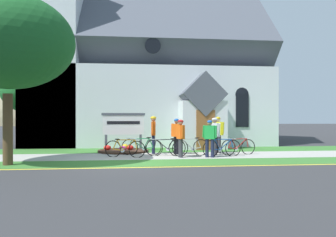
{
  "coord_description": "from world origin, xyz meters",
  "views": [
    {
      "loc": [
        0.42,
        -12.7,
        1.7
      ],
      "look_at": [
        2.24,
        3.84,
        1.66
      ],
      "focal_mm": 35.52,
      "sensor_mm": 36.0,
      "label": 1
    }
  ],
  "objects": [
    {
      "name": "verge_sapling",
      "position": [
        -3.99,
        -0.24,
        4.41
      ],
      "size": [
        4.71,
        4.71,
        6.12
      ],
      "color": "#4C3823",
      "rests_on": "ground"
    },
    {
      "name": "bicycle_blue",
      "position": [
        5.27,
        1.99,
        0.37
      ],
      "size": [
        1.72,
        0.43,
        0.79
      ],
      "color": "black",
      "rests_on": "ground"
    },
    {
      "name": "church_sign",
      "position": [
        0.01,
        4.38,
        1.31
      ],
      "size": [
        2.21,
        0.15,
        1.94
      ],
      "color": "#474C56",
      "rests_on": "ground"
    },
    {
      "name": "cyclist_in_orange_jersey",
      "position": [
        4.17,
        1.99,
        1.0
      ],
      "size": [
        0.44,
        0.74,
        1.7
      ],
      "color": "#2D2D33",
      "rests_on": "ground"
    },
    {
      "name": "bicycle_yellow",
      "position": [
        4.34,
        1.43,
        0.38
      ],
      "size": [
        1.78,
        0.31,
        0.84
      ],
      "color": "black",
      "rests_on": "ground"
    },
    {
      "name": "bicycle_white",
      "position": [
        0.13,
        1.6,
        0.38
      ],
      "size": [
        1.73,
        0.58,
        0.82
      ],
      "color": "black",
      "rests_on": "ground"
    },
    {
      "name": "grass_verge",
      "position": [
        1.62,
        -0.27,
        0.0
      ],
      "size": [
        32.0,
        1.9,
        0.01
      ],
      "primitive_type": "cube",
      "color": "#38722D",
      "rests_on": "ground"
    },
    {
      "name": "cyclist_in_blue_jersey",
      "position": [
        3.74,
        1.15,
        0.92
      ],
      "size": [
        0.55,
        0.47,
        1.59
      ],
      "color": "#191E38",
      "rests_on": "ground"
    },
    {
      "name": "roadside_conifer",
      "position": [
        8.92,
        11.96,
        4.17
      ],
      "size": [
        3.8,
        3.8,
        6.49
      ],
      "color": "#3D2D1E",
      "rests_on": "ground"
    },
    {
      "name": "bicycle_green",
      "position": [
        1.94,
        1.9,
        0.39
      ],
      "size": [
        1.76,
        0.18,
        0.81
      ],
      "color": "black",
      "rests_on": "ground"
    },
    {
      "name": "cyclist_in_green_jersey",
      "position": [
        2.49,
        2.48,
        0.97
      ],
      "size": [
        0.48,
        0.6,
        1.66
      ],
      "color": "black",
      "rests_on": "ground"
    },
    {
      "name": "church_lawn",
      "position": [
        1.62,
        4.61,
        0.0
      ],
      "size": [
        24.0,
        2.71,
        0.01
      ],
      "primitive_type": "cube",
      "color": "#38722D",
      "rests_on": "ground"
    },
    {
      "name": "bicycle_orange",
      "position": [
        0.88,
        2.36,
        0.39
      ],
      "size": [
        1.8,
        0.27,
        0.84
      ],
      "color": "black",
      "rests_on": "ground"
    },
    {
      "name": "cyclist_in_red_jersey",
      "position": [
        1.45,
        2.83,
        1.05
      ],
      "size": [
        0.3,
        0.73,
        1.77
      ],
      "color": "#191E38",
      "rests_on": "ground"
    },
    {
      "name": "bicycle_black",
      "position": [
        3.05,
        1.87,
        0.39
      ],
      "size": [
        1.71,
        0.4,
        0.83
      ],
      "color": "black",
      "rests_on": "ground"
    },
    {
      "name": "ground",
      "position": [
        0.0,
        4.0,
        0.0
      ],
      "size": [
        140.0,
        140.0,
        0.0
      ],
      "primitive_type": "plane",
      "color": "#333335"
    },
    {
      "name": "curb_paint_stripe",
      "position": [
        1.62,
        -1.36,
        0.0
      ],
      "size": [
        28.0,
        0.16,
        0.01
      ],
      "primitive_type": "cube",
      "color": "yellow",
      "rests_on": "ground"
    },
    {
      "name": "flower_bed",
      "position": [
        -0.0,
        3.85,
        0.08
      ],
      "size": [
        2.49,
        2.49,
        0.34
      ],
      "color": "#382319",
      "rests_on": "ground"
    },
    {
      "name": "cyclist_in_white_jersey",
      "position": [
        2.5,
        1.24,
        0.94
      ],
      "size": [
        0.31,
        0.72,
        1.62
      ],
      "color": "#2D2D33",
      "rests_on": "ground"
    },
    {
      "name": "church_building",
      "position": [
        1.19,
        10.81,
        4.58
      ],
      "size": [
        15.33,
        12.15,
        12.9
      ],
      "color": "silver",
      "rests_on": "ground"
    },
    {
      "name": "sidewalk_slab",
      "position": [
        1.62,
        1.97,
        0.01
      ],
      "size": [
        32.0,
        2.57,
        0.01
      ],
      "primitive_type": "cube",
      "color": "#A8A59E",
      "rests_on": "ground"
    },
    {
      "name": "yard_deciduous_tree",
      "position": [
        -5.19,
        8.41,
        3.21
      ],
      "size": [
        4.46,
        4.46,
        4.57
      ],
      "color": "#4C3823",
      "rests_on": "ground"
    },
    {
      "name": "cyclist_in_yellow_jersey",
      "position": [
        4.54,
        2.81,
        1.03
      ],
      "size": [
        0.49,
        0.6,
        1.74
      ],
      "color": "#2D2D33",
      "rests_on": "ground"
    },
    {
      "name": "distant_hill",
      "position": [
        -11.92,
        78.93,
        0.0
      ],
      "size": [
        85.35,
        48.87,
        24.74
      ],
      "primitive_type": "ellipsoid",
      "color": "#847A5B",
      "rests_on": "ground"
    }
  ]
}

